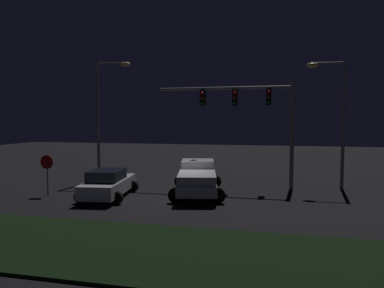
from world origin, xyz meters
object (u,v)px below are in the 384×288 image
car_sedan (108,184)px  street_lamp_left (105,106)px  pickup_truck (197,176)px  street_lamp_right (336,108)px  stop_sign (47,167)px  traffic_signal_gantry (251,108)px

car_sedan → street_lamp_left: 7.11m
pickup_truck → street_lamp_left: 8.80m
street_lamp_right → stop_sign: (-15.70, -5.42, -3.28)m
car_sedan → stop_sign: size_ratio=2.06×
car_sedan → street_lamp_right: (12.23, 5.15, 4.11)m
street_lamp_right → stop_sign: bearing=-160.9°
street_lamp_left → street_lamp_right: size_ratio=1.06×
stop_sign → pickup_truck: bearing=14.8°
pickup_truck → street_lamp_left: bearing=55.6°
pickup_truck → traffic_signal_gantry: bearing=-57.9°
pickup_truck → stop_sign: 8.27m
pickup_truck → street_lamp_left: street_lamp_left is taller
pickup_truck → traffic_signal_gantry: traffic_signal_gantry is taller
traffic_signal_gantry → street_lamp_left: street_lamp_left is taller
stop_sign → car_sedan: bearing=4.4°
street_lamp_right → street_lamp_left: bearing=-179.2°
street_lamp_left → traffic_signal_gantry: bearing=-3.0°
car_sedan → stop_sign: stop_sign is taller
pickup_truck → car_sedan: 4.87m
street_lamp_right → car_sedan: bearing=-157.1°
pickup_truck → traffic_signal_gantry: (2.77, 2.58, 3.90)m
traffic_signal_gantry → street_lamp_right: street_lamp_right is taller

